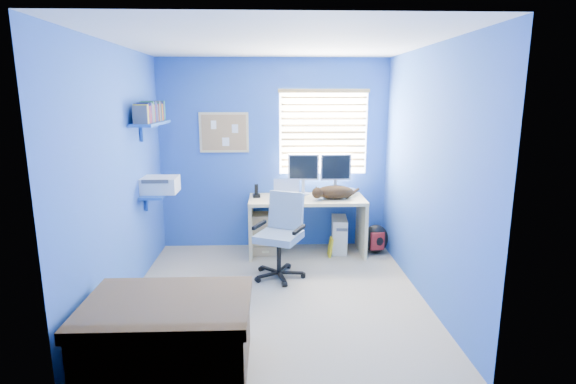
{
  "coord_description": "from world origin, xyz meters",
  "views": [
    {
      "loc": [
        -0.04,
        -4.32,
        2.03
      ],
      "look_at": [
        0.15,
        0.65,
        0.95
      ],
      "focal_mm": 28.0,
      "sensor_mm": 36.0,
      "label": 1
    }
  ],
  "objects_px": {
    "cat": "(335,192)",
    "office_chair": "(281,246)",
    "laptop": "(286,190)",
    "tower_pc": "(339,234)",
    "desk": "(307,226)"
  },
  "relations": [
    {
      "from": "cat",
      "to": "tower_pc",
      "type": "xyz_separation_m",
      "value": [
        0.09,
        0.13,
        -0.6
      ]
    },
    {
      "from": "laptop",
      "to": "cat",
      "type": "height_order",
      "value": "laptop"
    },
    {
      "from": "tower_pc",
      "to": "office_chair",
      "type": "distance_m",
      "value": 1.14
    },
    {
      "from": "cat",
      "to": "office_chair",
      "type": "bearing_deg",
      "value": -159.43
    },
    {
      "from": "desk",
      "to": "office_chair",
      "type": "relative_size",
      "value": 1.56
    },
    {
      "from": "laptop",
      "to": "tower_pc",
      "type": "relative_size",
      "value": 0.73
    },
    {
      "from": "desk",
      "to": "office_chair",
      "type": "distance_m",
      "value": 0.82
    },
    {
      "from": "cat",
      "to": "office_chair",
      "type": "height_order",
      "value": "office_chair"
    },
    {
      "from": "office_chair",
      "to": "tower_pc",
      "type": "bearing_deg",
      "value": 45.81
    },
    {
      "from": "desk",
      "to": "tower_pc",
      "type": "bearing_deg",
      "value": 9.27
    },
    {
      "from": "desk",
      "to": "cat",
      "type": "xyz_separation_m",
      "value": [
        0.35,
        -0.06,
        0.46
      ]
    },
    {
      "from": "tower_pc",
      "to": "laptop",
      "type": "bearing_deg",
      "value": -166.75
    },
    {
      "from": "laptop",
      "to": "tower_pc",
      "type": "bearing_deg",
      "value": 10.13
    },
    {
      "from": "cat",
      "to": "tower_pc",
      "type": "relative_size",
      "value": 1.07
    },
    {
      "from": "desk",
      "to": "laptop",
      "type": "bearing_deg",
      "value": -174.62
    }
  ]
}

